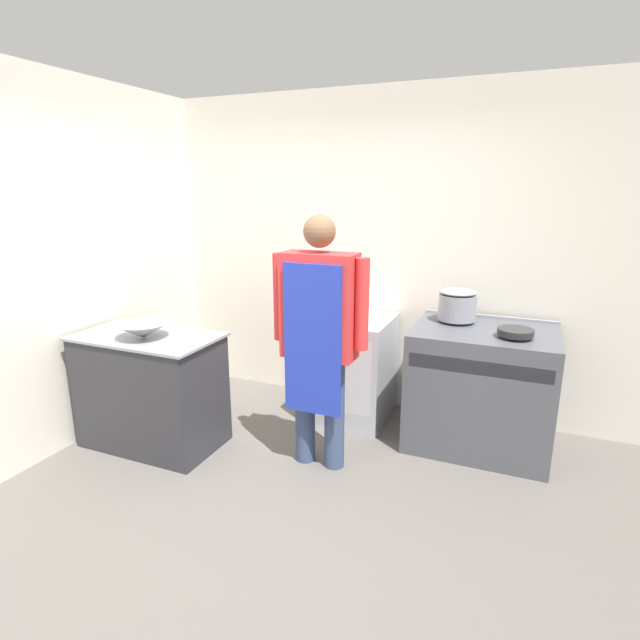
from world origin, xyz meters
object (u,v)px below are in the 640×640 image
(stock_pot, at_px, (457,304))
(saute_pan, at_px, (515,332))
(person_cook, at_px, (319,328))
(mixing_bowl, at_px, (143,330))
(stove, at_px, (480,388))
(fridge_unit, at_px, (353,368))

(stock_pot, relative_size, saute_pan, 1.16)
(person_cook, relative_size, saute_pan, 7.21)
(mixing_bowl, height_order, stock_pot, stock_pot)
(stove, height_order, stock_pot, stock_pot)
(stove, relative_size, stock_pot, 3.62)
(fridge_unit, xyz_separation_m, saute_pan, (1.25, -0.22, 0.52))
(person_cook, distance_m, mixing_bowl, 1.28)
(saute_pan, bearing_deg, stock_pot, 147.97)
(stock_pot, xyz_separation_m, saute_pan, (0.43, -0.27, -0.10))
(stock_pot, bearing_deg, saute_pan, -32.03)
(person_cook, distance_m, saute_pan, 1.35)
(person_cook, relative_size, stock_pot, 6.20)
(fridge_unit, height_order, person_cook, person_cook)
(person_cook, bearing_deg, fridge_unit, 92.70)
(person_cook, bearing_deg, stock_pot, 48.33)
(fridge_unit, bearing_deg, person_cook, -87.30)
(fridge_unit, relative_size, saute_pan, 3.59)
(stove, height_order, fridge_unit, stove)
(person_cook, bearing_deg, stove, 36.20)
(stock_pot, bearing_deg, person_cook, -131.67)
(fridge_unit, xyz_separation_m, person_cook, (0.04, -0.82, 0.57))
(stove, height_order, person_cook, person_cook)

